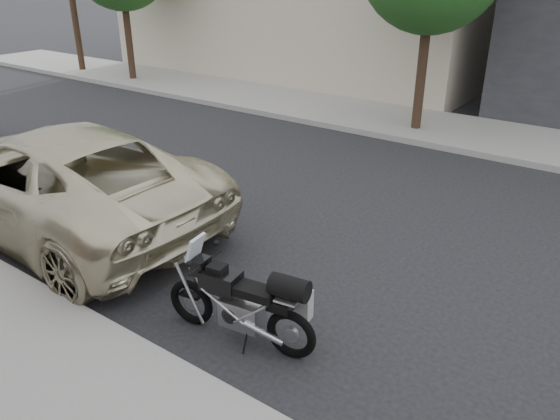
# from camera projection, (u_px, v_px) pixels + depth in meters

# --- Properties ---
(ground) EXTENTS (120.00, 120.00, 0.00)m
(ground) POSITION_uv_depth(u_px,v_px,m) (382.00, 242.00, 8.74)
(ground) COLOR black
(ground) RESTS_ON ground
(far_sidewalk) EXTENTS (44.00, 3.00, 0.15)m
(far_sidewalk) POSITION_uv_depth(u_px,v_px,m) (499.00, 139.00, 13.49)
(far_sidewalk) COLOR gray
(far_sidewalk) RESTS_ON ground
(motorcycle) EXTENTS (1.97, 0.82, 1.25)m
(motorcycle) POSITION_uv_depth(u_px,v_px,m) (249.00, 303.00, 6.27)
(motorcycle) COLOR black
(motorcycle) RESTS_ON ground
(minivan) EXTENTS (6.23, 2.95, 1.72)m
(minivan) POSITION_uv_depth(u_px,v_px,m) (56.00, 178.00, 8.96)
(minivan) COLOR beige
(minivan) RESTS_ON ground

